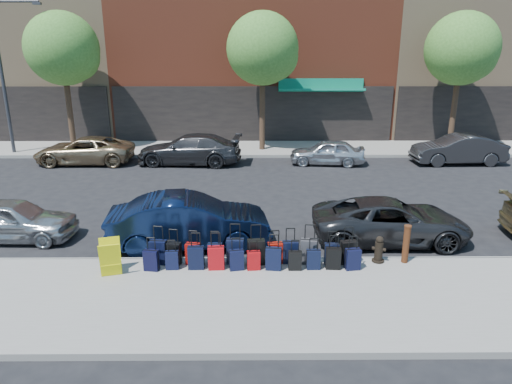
{
  "coord_description": "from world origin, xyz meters",
  "views": [
    {
      "loc": [
        -0.01,
        -15.58,
        5.46
      ],
      "look_at": [
        0.08,
        -1.5,
        1.06
      ],
      "focal_mm": 32.0,
      "sensor_mm": 36.0,
      "label": 1
    }
  ],
  "objects_px": {
    "bollard": "(406,243)",
    "car_near_1": "(189,222)",
    "fire_hydrant": "(379,250)",
    "car_near_2": "(391,221)",
    "tree_right": "(464,51)",
    "tree_left": "(65,51)",
    "streetlight": "(4,66)",
    "suitcase_front_5": "(256,252)",
    "tree_center": "(265,51)",
    "car_near_0": "(12,220)",
    "car_far_3": "(458,149)",
    "display_rack": "(110,258)",
    "car_far_2": "(327,152)",
    "car_far_1": "(189,149)",
    "car_far_0": "(84,150)"
  },
  "relations": [
    {
      "from": "suitcase_front_5",
      "to": "car_near_0",
      "type": "height_order",
      "value": "car_near_0"
    },
    {
      "from": "car_near_2",
      "to": "car_far_1",
      "type": "distance_m",
      "value": 12.06
    },
    {
      "from": "tree_left",
      "to": "car_near_2",
      "type": "bearing_deg",
      "value": -41.95
    },
    {
      "from": "display_rack",
      "to": "car_near_1",
      "type": "distance_m",
      "value": 2.64
    },
    {
      "from": "display_rack",
      "to": "bollard",
      "type": "bearing_deg",
      "value": -10.56
    },
    {
      "from": "suitcase_front_5",
      "to": "car_near_2",
      "type": "xyz_separation_m",
      "value": [
        3.99,
        1.83,
        0.15
      ]
    },
    {
      "from": "fire_hydrant",
      "to": "car_far_0",
      "type": "relative_size",
      "value": 0.15
    },
    {
      "from": "display_rack",
      "to": "car_far_3",
      "type": "distance_m",
      "value": 18.19
    },
    {
      "from": "car_near_2",
      "to": "car_far_0",
      "type": "xyz_separation_m",
      "value": [
        -12.49,
        9.8,
        0.03
      ]
    },
    {
      "from": "streetlight",
      "to": "car_far_0",
      "type": "xyz_separation_m",
      "value": [
        4.36,
        -2.01,
        -3.99
      ]
    },
    {
      "from": "tree_right",
      "to": "suitcase_front_5",
      "type": "distance_m",
      "value": 18.77
    },
    {
      "from": "fire_hydrant",
      "to": "car_far_1",
      "type": "relative_size",
      "value": 0.14
    },
    {
      "from": "tree_right",
      "to": "suitcase_front_5",
      "type": "relative_size",
      "value": 6.82
    },
    {
      "from": "streetlight",
      "to": "car_far_1",
      "type": "distance_m",
      "value": 10.61
    },
    {
      "from": "fire_hydrant",
      "to": "car_near_2",
      "type": "distance_m",
      "value": 1.9
    },
    {
      "from": "tree_right",
      "to": "tree_left",
      "type": "bearing_deg",
      "value": 180.0
    },
    {
      "from": "tree_left",
      "to": "car_far_0",
      "type": "relative_size",
      "value": 1.52
    },
    {
      "from": "fire_hydrant",
      "to": "car_far_1",
      "type": "height_order",
      "value": "car_far_1"
    },
    {
      "from": "tree_right",
      "to": "car_near_2",
      "type": "height_order",
      "value": "tree_right"
    },
    {
      "from": "streetlight",
      "to": "car_near_2",
      "type": "height_order",
      "value": "streetlight"
    },
    {
      "from": "display_rack",
      "to": "car_far_0",
      "type": "xyz_separation_m",
      "value": [
        -4.92,
        12.18,
        0.08
      ]
    },
    {
      "from": "tree_center",
      "to": "display_rack",
      "type": "height_order",
      "value": "tree_center"
    },
    {
      "from": "car_far_0",
      "to": "car_far_2",
      "type": "bearing_deg",
      "value": 88.25
    },
    {
      "from": "tree_right",
      "to": "car_near_0",
      "type": "distance_m",
      "value": 22.62
    },
    {
      "from": "suitcase_front_5",
      "to": "fire_hydrant",
      "type": "height_order",
      "value": "suitcase_front_5"
    },
    {
      "from": "car_far_3",
      "to": "tree_left",
      "type": "bearing_deg",
      "value": -100.03
    },
    {
      "from": "suitcase_front_5",
      "to": "bollard",
      "type": "relative_size",
      "value": 1.04
    },
    {
      "from": "tree_center",
      "to": "car_near_2",
      "type": "xyz_separation_m",
      "value": [
        3.41,
        -12.51,
        -4.78
      ]
    },
    {
      "from": "bollard",
      "to": "car_far_2",
      "type": "distance_m",
      "value": 11.28
    },
    {
      "from": "car_near_0",
      "to": "car_far_0",
      "type": "bearing_deg",
      "value": 8.92
    },
    {
      "from": "display_rack",
      "to": "car_far_0",
      "type": "relative_size",
      "value": 0.18
    },
    {
      "from": "bollard",
      "to": "car_near_1",
      "type": "xyz_separation_m",
      "value": [
        -5.79,
        1.41,
        0.08
      ]
    },
    {
      "from": "streetlight",
      "to": "bollard",
      "type": "distance_m",
      "value": 21.92
    },
    {
      "from": "fire_hydrant",
      "to": "tree_left",
      "type": "bearing_deg",
      "value": 154.87
    },
    {
      "from": "display_rack",
      "to": "car_near_2",
      "type": "relative_size",
      "value": 0.19
    },
    {
      "from": "car_near_2",
      "to": "car_far_0",
      "type": "relative_size",
      "value": 0.96
    },
    {
      "from": "streetlight",
      "to": "fire_hydrant",
      "type": "xyz_separation_m",
      "value": [
        16.06,
        -13.53,
        -4.18
      ]
    },
    {
      "from": "suitcase_front_5",
      "to": "car_near_0",
      "type": "relative_size",
      "value": 0.29
    },
    {
      "from": "display_rack",
      "to": "car_near_2",
      "type": "height_order",
      "value": "car_near_2"
    },
    {
      "from": "tree_center",
      "to": "car_far_2",
      "type": "bearing_deg",
      "value": -44.72
    },
    {
      "from": "car_near_2",
      "to": "display_rack",
      "type": "bearing_deg",
      "value": 108.14
    },
    {
      "from": "tree_left",
      "to": "car_far_1",
      "type": "distance_m",
      "value": 8.64
    },
    {
      "from": "tree_center",
      "to": "car_near_1",
      "type": "distance_m",
      "value": 13.9
    },
    {
      "from": "tree_left",
      "to": "car_far_3",
      "type": "bearing_deg",
      "value": -8.28
    },
    {
      "from": "suitcase_front_5",
      "to": "car_far_0",
      "type": "bearing_deg",
      "value": 119.85
    },
    {
      "from": "fire_hydrant",
      "to": "car_near_1",
      "type": "xyz_separation_m",
      "value": [
        -5.1,
        1.37,
        0.28
      ]
    },
    {
      "from": "bollard",
      "to": "car_near_0",
      "type": "height_order",
      "value": "car_near_0"
    },
    {
      "from": "car_far_0",
      "to": "car_near_2",
      "type": "bearing_deg",
      "value": 51.48
    },
    {
      "from": "tree_left",
      "to": "bollard",
      "type": "relative_size",
      "value": 7.1
    },
    {
      "from": "car_near_2",
      "to": "tree_center",
      "type": "bearing_deg",
      "value": 15.99
    }
  ]
}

